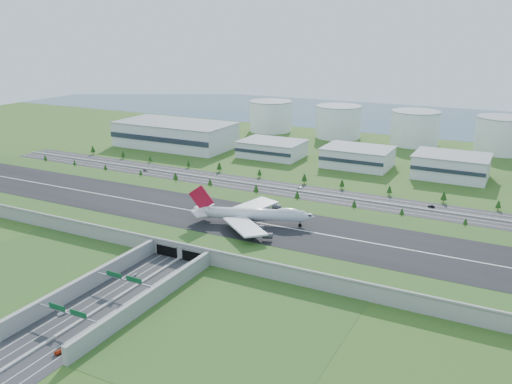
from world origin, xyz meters
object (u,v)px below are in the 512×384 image
at_px(fuel_tank_a, 271,116).
at_px(car_1, 62,313).
at_px(car_2, 154,287).
at_px(car_5, 431,206).
at_px(car_4, 145,170).
at_px(boeing_747, 252,214).
at_px(car_7, 299,188).
at_px(car_0, 133,276).
at_px(car_3, 62,351).

bearing_deg(fuel_tank_a, car_1, -75.94).
bearing_deg(fuel_tank_a, car_2, -71.88).
bearing_deg(car_5, car_4, -86.59).
distance_m(boeing_747, car_4, 180.79).
relative_size(car_5, car_7, 1.02).
relative_size(car_0, car_5, 1.04).
relative_size(fuel_tank_a, car_2, 9.10).
height_order(car_1, car_7, car_1).
relative_size(boeing_747, car_1, 16.63).
relative_size(car_3, car_7, 1.23).
distance_m(fuel_tank_a, car_7, 243.65).
relative_size(car_1, car_7, 0.95).
xyz_separation_m(car_0, car_1, (-3.83, -42.87, -0.11)).
relative_size(boeing_747, car_4, 15.71).
bearing_deg(car_7, car_1, 12.15).
bearing_deg(car_0, fuel_tank_a, 104.91).
relative_size(boeing_747, car_5, 15.55).
xyz_separation_m(car_2, car_7, (-3.25, 187.09, -0.10)).
xyz_separation_m(car_0, car_7, (13.71, 182.07, -0.16)).
relative_size(fuel_tank_a, car_0, 10.34).
height_order(boeing_747, car_2, boeing_747).
bearing_deg(car_3, car_2, -69.62).
xyz_separation_m(boeing_747, car_5, (85.49, 105.76, -13.71)).
bearing_deg(car_2, boeing_747, -86.84).
bearing_deg(car_1, car_5, 76.93).
xyz_separation_m(car_0, car_3, (18.33, -64.51, -0.01)).
height_order(fuel_tank_a, car_4, fuel_tank_a).
relative_size(fuel_tank_a, boeing_747, 0.69).
distance_m(boeing_747, car_0, 82.34).
relative_size(car_0, car_2, 0.88).
bearing_deg(car_1, boeing_747, 89.57).
distance_m(car_0, car_7, 182.59).
bearing_deg(car_3, fuel_tank_a, -54.91).
height_order(car_1, car_4, car_4).
height_order(fuel_tank_a, car_1, fuel_tank_a).
xyz_separation_m(car_2, car_4, (-143.60, 174.30, 0.02)).
bearing_deg(car_1, car_7, 99.98).
relative_size(car_2, car_5, 1.18).
bearing_deg(car_4, car_2, -123.91).
relative_size(car_1, car_5, 0.93).
bearing_deg(fuel_tank_a, car_0, -73.94).
bearing_deg(car_5, car_2, -26.88).
xyz_separation_m(car_2, car_5, (96.33, 187.06, 0.01)).
bearing_deg(car_5, fuel_tank_a, -132.31).
xyz_separation_m(car_0, car_4, (-126.64, 169.28, -0.04)).
distance_m(car_1, car_5, 253.58).
bearing_deg(car_1, car_3, -29.89).
bearing_deg(car_4, car_1, -133.33).
xyz_separation_m(car_1, car_2, (20.78, 37.86, 0.04)).
relative_size(fuel_tank_a, car_3, 8.88).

